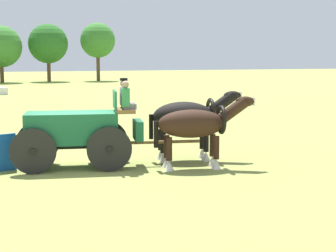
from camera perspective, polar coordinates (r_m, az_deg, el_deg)
name	(u,v)px	position (r m, az deg, el deg)	size (l,w,h in m)	color
ground_plane	(73,167)	(16.20, -10.40, -4.49)	(220.00, 220.00, 0.00)	olive
show_wagon	(78,129)	(15.99, -9.84, -0.32)	(5.77, 2.25, 2.70)	#195B38
draft_horse_near	(187,118)	(16.94, 2.12, 0.86)	(3.03, 1.38, 2.24)	black
draft_horse_off	(196,125)	(15.69, 3.14, 0.07)	(3.07, 1.26, 2.16)	#331E14
tree_d	(1,47)	(72.23, -17.83, 8.28)	(5.46, 5.46, 7.46)	brown
tree_e	(48,44)	(73.93, -13.00, 8.77)	(5.40, 5.40, 7.89)	brown
tree_f	(98,41)	(75.02, -7.70, 9.26)	(4.91, 4.91, 8.17)	brown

